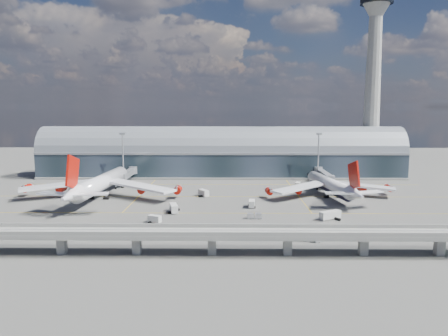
{
  "coord_description": "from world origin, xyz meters",
  "views": [
    {
      "loc": [
        4.56,
        -166.55,
        38.76
      ],
      "look_at": [
        2.39,
        10.0,
        14.0
      ],
      "focal_mm": 35.0,
      "sensor_mm": 36.0,
      "label": 1
    }
  ],
  "objects_px": {
    "service_truck_0": "(174,208)",
    "service_truck_5": "(204,193)",
    "floodlight_mast_left": "(123,156)",
    "airliner_right": "(331,186)",
    "control_tower": "(373,84)",
    "service_truck_4": "(298,185)",
    "service_truck_2": "(330,215)",
    "cargo_train_1": "(301,238)",
    "service_truck_1": "(155,219)",
    "floodlight_mast_right": "(318,157)",
    "cargo_train_2": "(413,230)",
    "cargo_train_0": "(254,216)",
    "airliner_left": "(100,184)",
    "service_truck_3": "(252,204)"
  },
  "relations": [
    {
      "from": "cargo_train_2",
      "to": "service_truck_1",
      "type": "bearing_deg",
      "value": 69.6
    },
    {
      "from": "control_tower",
      "to": "service_truck_2",
      "type": "bearing_deg",
      "value": -114.11
    },
    {
      "from": "service_truck_1",
      "to": "cargo_train_0",
      "type": "relative_size",
      "value": 0.91
    },
    {
      "from": "control_tower",
      "to": "floodlight_mast_right",
      "type": "relative_size",
      "value": 4.01
    },
    {
      "from": "service_truck_2",
      "to": "cargo_train_1",
      "type": "relative_size",
      "value": 0.68
    },
    {
      "from": "service_truck_1",
      "to": "cargo_train_1",
      "type": "xyz_separation_m",
      "value": [
        46.11,
        -19.33,
        -0.45
      ]
    },
    {
      "from": "cargo_train_0",
      "to": "floodlight_mast_left",
      "type": "bearing_deg",
      "value": 39.63
    },
    {
      "from": "control_tower",
      "to": "floodlight_mast_left",
      "type": "distance_m",
      "value": 143.01
    },
    {
      "from": "service_truck_5",
      "to": "cargo_train_2",
      "type": "relative_size",
      "value": 0.8
    },
    {
      "from": "floodlight_mast_right",
      "to": "control_tower",
      "type": "bearing_deg",
      "value": 38.66
    },
    {
      "from": "airliner_left",
      "to": "service_truck_5",
      "type": "height_order",
      "value": "airliner_left"
    },
    {
      "from": "floodlight_mast_left",
      "to": "service_truck_4",
      "type": "xyz_separation_m",
      "value": [
        87.75,
        -13.19,
        -12.31
      ]
    },
    {
      "from": "service_truck_1",
      "to": "cargo_train_2",
      "type": "height_order",
      "value": "service_truck_1"
    },
    {
      "from": "service_truck_0",
      "to": "service_truck_5",
      "type": "height_order",
      "value": "service_truck_0"
    },
    {
      "from": "control_tower",
      "to": "airliner_right",
      "type": "xyz_separation_m",
      "value": [
        -36.25,
        -63.06,
        -46.68
      ]
    },
    {
      "from": "floodlight_mast_right",
      "to": "service_truck_3",
      "type": "relative_size",
      "value": 4.35
    },
    {
      "from": "service_truck_0",
      "to": "service_truck_4",
      "type": "height_order",
      "value": "service_truck_0"
    },
    {
      "from": "control_tower",
      "to": "service_truck_0",
      "type": "relative_size",
      "value": 13.4
    },
    {
      "from": "cargo_train_0",
      "to": "cargo_train_2",
      "type": "bearing_deg",
      "value": -109.69
    },
    {
      "from": "floodlight_mast_left",
      "to": "cargo_train_2",
      "type": "bearing_deg",
      "value": -38.5
    },
    {
      "from": "control_tower",
      "to": "service_truck_1",
      "type": "height_order",
      "value": "control_tower"
    },
    {
      "from": "floodlight_mast_left",
      "to": "airliner_right",
      "type": "relative_size",
      "value": 0.43
    },
    {
      "from": "service_truck_1",
      "to": "service_truck_2",
      "type": "bearing_deg",
      "value": -62.05
    },
    {
      "from": "airliner_left",
      "to": "service_truck_5",
      "type": "xyz_separation_m",
      "value": [
        44.03,
        4.97,
        -4.91
      ]
    },
    {
      "from": "service_truck_3",
      "to": "cargo_train_0",
      "type": "height_order",
      "value": "service_truck_3"
    },
    {
      "from": "airliner_right",
      "to": "service_truck_0",
      "type": "height_order",
      "value": "airliner_right"
    },
    {
      "from": "service_truck_4",
      "to": "cargo_train_2",
      "type": "relative_size",
      "value": 0.63
    },
    {
      "from": "floodlight_mast_right",
      "to": "service_truck_5",
      "type": "xyz_separation_m",
      "value": [
        -56.63,
        -34.54,
        -12.15
      ]
    },
    {
      "from": "control_tower",
      "to": "service_truck_2",
      "type": "distance_m",
      "value": 121.85
    },
    {
      "from": "airliner_left",
      "to": "cargo_train_1",
      "type": "height_order",
      "value": "airliner_left"
    },
    {
      "from": "floodlight_mast_right",
      "to": "service_truck_2",
      "type": "distance_m",
      "value": 75.1
    },
    {
      "from": "service_truck_4",
      "to": "service_truck_1",
      "type": "bearing_deg",
      "value": -111.15
    },
    {
      "from": "service_truck_2",
      "to": "cargo_train_0",
      "type": "bearing_deg",
      "value": 59.05
    },
    {
      "from": "floodlight_mast_left",
      "to": "cargo_train_2",
      "type": "height_order",
      "value": "floodlight_mast_left"
    },
    {
      "from": "floodlight_mast_left",
      "to": "cargo_train_1",
      "type": "height_order",
      "value": "floodlight_mast_left"
    },
    {
      "from": "control_tower",
      "to": "service_truck_4",
      "type": "height_order",
      "value": "control_tower"
    },
    {
      "from": "airliner_left",
      "to": "airliner_right",
      "type": "xyz_separation_m",
      "value": [
        99.41,
        4.45,
        -1.44
      ]
    },
    {
      "from": "floodlight_mast_left",
      "to": "airliner_right",
      "type": "bearing_deg",
      "value": -19.55
    },
    {
      "from": "service_truck_5",
      "to": "floodlight_mast_right",
      "type": "bearing_deg",
      "value": -0.42
    },
    {
      "from": "cargo_train_0",
      "to": "cargo_train_1",
      "type": "distance_m",
      "value": 27.88
    },
    {
      "from": "floodlight_mast_left",
      "to": "floodlight_mast_right",
      "type": "relative_size",
      "value": 1.0
    },
    {
      "from": "service_truck_5",
      "to": "cargo_train_1",
      "type": "bearing_deg",
      "value": -94.99
    },
    {
      "from": "floodlight_mast_right",
      "to": "airliner_left",
      "type": "bearing_deg",
      "value": -158.57
    },
    {
      "from": "service_truck_3",
      "to": "cargo_train_0",
      "type": "bearing_deg",
      "value": -85.29
    },
    {
      "from": "floodlight_mast_right",
      "to": "service_truck_0",
      "type": "bearing_deg",
      "value": -135.96
    },
    {
      "from": "service_truck_1",
      "to": "service_truck_5",
      "type": "xyz_separation_m",
      "value": [
        14.0,
        44.19,
        0.19
      ]
    },
    {
      "from": "control_tower",
      "to": "service_truck_4",
      "type": "relative_size",
      "value": 20.76
    },
    {
      "from": "cargo_train_0",
      "to": "cargo_train_2",
      "type": "relative_size",
      "value": 0.67
    },
    {
      "from": "service_truck_5",
      "to": "cargo_train_0",
      "type": "relative_size",
      "value": 1.18
    },
    {
      "from": "control_tower",
      "to": "service_truck_4",
      "type": "xyz_separation_m",
      "value": [
        -47.25,
        -41.19,
        -50.31
      ]
    }
  ]
}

